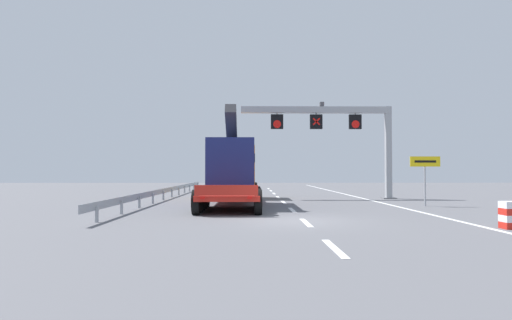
# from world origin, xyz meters

# --- Properties ---
(ground) EXTENTS (112.00, 112.00, 0.00)m
(ground) POSITION_xyz_m (0.00, 0.00, 0.00)
(ground) COLOR #5B5B60
(lane_markings) EXTENTS (0.20, 39.49, 0.01)m
(lane_markings) POSITION_xyz_m (0.35, 12.45, 0.01)
(lane_markings) COLOR silver
(lane_markings) RESTS_ON ground
(edge_line_right) EXTENTS (0.20, 63.00, 0.01)m
(edge_line_right) POSITION_xyz_m (6.20, 12.00, 0.01)
(edge_line_right) COLOR silver
(edge_line_right) RESTS_ON ground
(overhead_lane_gantry) EXTENTS (10.69, 0.90, 6.71)m
(overhead_lane_gantry) POSITION_xyz_m (4.35, 13.26, 5.12)
(overhead_lane_gantry) COLOR #9EA0A5
(overhead_lane_gantry) RESTS_ON ground
(heavy_haul_truck_red) EXTENTS (3.03, 14.07, 5.30)m
(heavy_haul_truck_red) POSITION_xyz_m (-2.68, 9.63, 1.99)
(heavy_haul_truck_red) COLOR red
(heavy_haul_truck_red) RESTS_ON ground
(exit_sign_yellow) EXTENTS (1.64, 0.15, 2.71)m
(exit_sign_yellow) POSITION_xyz_m (7.83, 6.78, 2.08)
(exit_sign_yellow) COLOR #9EA0A5
(exit_sign_yellow) RESTS_ON ground
(guardrail_left) EXTENTS (0.13, 34.08, 0.76)m
(guardrail_left) POSITION_xyz_m (-7.45, 15.04, 0.56)
(guardrail_left) COLOR #999EA3
(guardrail_left) RESTS_ON ground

